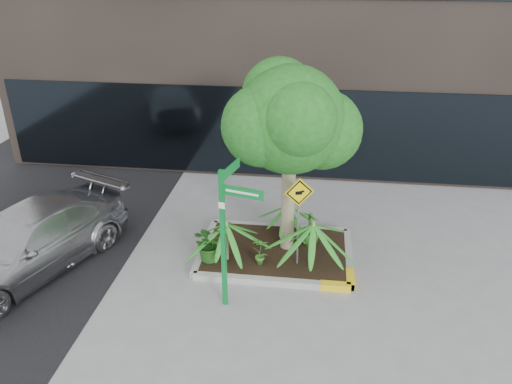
# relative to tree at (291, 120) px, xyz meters

# --- Properties ---
(ground) EXTENTS (80.00, 80.00, 0.00)m
(ground) POSITION_rel_tree_xyz_m (-0.43, -0.48, -3.08)
(ground) COLOR gray
(ground) RESTS_ON ground
(planter) EXTENTS (3.35, 2.36, 0.15)m
(planter) POSITION_rel_tree_xyz_m (-0.20, -0.21, -2.98)
(planter) COLOR #9E9E99
(planter) RESTS_ON ground
(tree) EXTENTS (2.81, 2.50, 4.22)m
(tree) POSITION_rel_tree_xyz_m (0.00, 0.00, 0.00)
(tree) COLOR tan
(tree) RESTS_ON ground
(palm_front) EXTENTS (1.19, 1.19, 1.32)m
(palm_front) POSITION_rel_tree_xyz_m (0.57, -0.72, -1.94)
(palm_front) COLOR tan
(palm_front) RESTS_ON ground
(palm_left) EXTENTS (1.03, 1.03, 1.15)m
(palm_left) POSITION_rel_tree_xyz_m (-1.22, -0.68, -2.07)
(palm_left) COLOR tan
(palm_left) RESTS_ON ground
(palm_back) EXTENTS (0.90, 0.90, 1.00)m
(palm_back) POSITION_rel_tree_xyz_m (-0.01, 0.50, -2.18)
(palm_back) COLOR tan
(palm_back) RESTS_ON ground
(parked_car) EXTENTS (3.48, 4.99, 1.34)m
(parked_car) POSITION_rel_tree_xyz_m (-5.29, -1.36, -2.41)
(parked_car) COLOR #9F9FA3
(parked_car) RESTS_ON ground
(shrub_a) EXTENTS (1.05, 1.05, 0.83)m
(shrub_a) POSITION_rel_tree_xyz_m (-1.58, -0.73, -2.52)
(shrub_a) COLOR #225A19
(shrub_a) RESTS_ON planter
(shrub_b) EXTENTS (0.62, 0.62, 0.79)m
(shrub_b) POSITION_rel_tree_xyz_m (0.50, 0.18, -2.54)
(shrub_b) COLOR #2F6C20
(shrub_b) RESTS_ON planter
(shrub_c) EXTENTS (0.36, 0.36, 0.64)m
(shrub_c) POSITION_rel_tree_xyz_m (-0.50, -0.78, -2.61)
(shrub_c) COLOR #377724
(shrub_c) RESTS_ON planter
(shrub_d) EXTENTS (0.58, 0.58, 0.76)m
(shrub_d) POSITION_rel_tree_xyz_m (0.01, 0.43, -2.56)
(shrub_d) COLOR #1B5E21
(shrub_d) RESTS_ON planter
(street_sign_post) EXTENTS (0.81, 0.95, 2.79)m
(street_sign_post) POSITION_rel_tree_xyz_m (-0.96, -1.94, -1.36)
(street_sign_post) COLOR #0B8030
(street_sign_post) RESTS_ON ground
(cattle_sign) EXTENTS (0.58, 0.21, 1.96)m
(cattle_sign) POSITION_rel_tree_xyz_m (0.25, -0.63, -1.61)
(cattle_sign) COLOR slate
(cattle_sign) RESTS_ON ground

